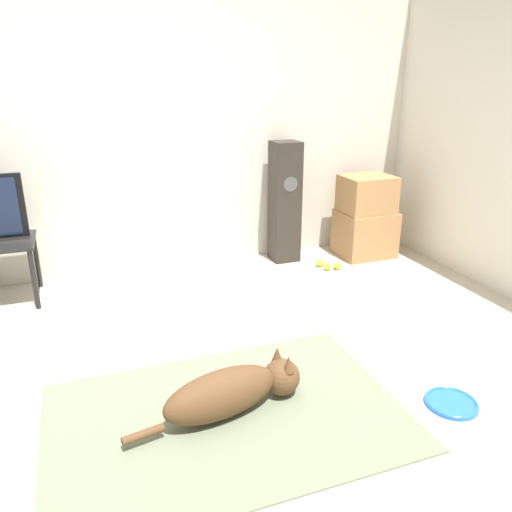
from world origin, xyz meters
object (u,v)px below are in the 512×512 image
object	(u,v)px
dog	(233,391)
tennis_ball_near_speaker	(320,263)
floor_speaker	(285,202)
tennis_ball_by_boxes	(328,267)
cardboard_box_upper	(367,194)
tennis_ball_loose_on_carpet	(337,266)
cardboard_box_lower	(365,233)
frisbee	(451,403)

from	to	relation	value
dog	tennis_ball_near_speaker	world-z (taller)	dog
floor_speaker	tennis_ball_by_boxes	bearing A→B (deg)	-58.03
tennis_ball_near_speaker	floor_speaker	bearing A→B (deg)	127.52
cardboard_box_upper	tennis_ball_by_boxes	distance (m)	0.79
cardboard_box_upper	floor_speaker	bearing A→B (deg)	167.78
tennis_ball_by_boxes	tennis_ball_near_speaker	distance (m)	0.10
dog	tennis_ball_by_boxes	bearing A→B (deg)	49.20
tennis_ball_loose_on_carpet	cardboard_box_lower	bearing A→B (deg)	31.29
cardboard_box_lower	floor_speaker	bearing A→B (deg)	168.38
dog	cardboard_box_lower	size ratio (longest dim) A/B	1.91
floor_speaker	tennis_ball_loose_on_carpet	world-z (taller)	floor_speaker
floor_speaker	tennis_ball_near_speaker	size ratio (longest dim) A/B	16.36
dog	frisbee	world-z (taller)	dog
frisbee	floor_speaker	bearing A→B (deg)	88.92
frisbee	cardboard_box_lower	size ratio (longest dim) A/B	0.55
dog	frisbee	size ratio (longest dim) A/B	3.49
tennis_ball_by_boxes	cardboard_box_lower	bearing A→B (deg)	25.33
frisbee	cardboard_box_lower	xyz separation A→B (m)	(0.80, 2.17, 0.20)
cardboard_box_lower	floor_speaker	xyz separation A→B (m)	(-0.76, 0.16, 0.33)
tennis_ball_near_speaker	frisbee	bearing A→B (deg)	-97.64
floor_speaker	tennis_ball_near_speaker	xyz separation A→B (m)	(0.23, -0.30, -0.51)
frisbee	tennis_ball_loose_on_carpet	size ratio (longest dim) A/B	4.10
dog	tennis_ball_by_boxes	distance (m)	2.11
floor_speaker	tennis_ball_near_speaker	world-z (taller)	floor_speaker
tennis_ball_loose_on_carpet	tennis_ball_near_speaker	bearing A→B (deg)	133.93
cardboard_box_lower	tennis_ball_by_boxes	size ratio (longest dim) A/B	7.50
tennis_ball_loose_on_carpet	dog	bearing A→B (deg)	-132.87
tennis_ball_by_boxes	tennis_ball_near_speaker	world-z (taller)	same
cardboard_box_upper	tennis_ball_near_speaker	size ratio (longest dim) A/B	6.82
dog	cardboard_box_lower	world-z (taller)	cardboard_box_lower
floor_speaker	dog	bearing A→B (deg)	-119.48
cardboard_box_upper	tennis_ball_loose_on_carpet	xyz separation A→B (m)	(-0.41, -0.25, -0.56)
dog	cardboard_box_lower	distance (m)	2.63
floor_speaker	tennis_ball_loose_on_carpet	bearing A→B (deg)	-50.55
cardboard_box_upper	tennis_ball_loose_on_carpet	world-z (taller)	cardboard_box_upper
cardboard_box_upper	dog	bearing A→B (deg)	-135.67
floor_speaker	tennis_ball_near_speaker	distance (m)	0.63
cardboard_box_lower	tennis_ball_by_boxes	distance (m)	0.59
dog	tennis_ball_by_boxes	world-z (taller)	dog
frisbee	dog	bearing A→B (deg)	163.03
cardboard_box_lower	frisbee	bearing A→B (deg)	-110.39
dog	frisbee	bearing A→B (deg)	-16.97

